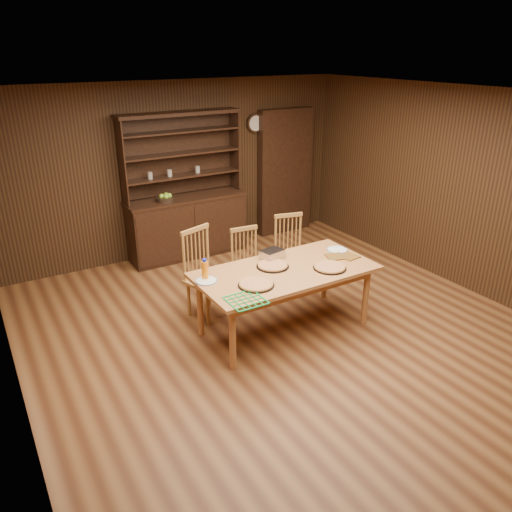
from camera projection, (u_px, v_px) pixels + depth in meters
floor at (287, 334)px, 5.70m from camera, size 6.00×6.00×0.00m
room_shell at (290, 201)px, 5.09m from camera, size 6.00×6.00×6.00m
china_hutch at (187, 218)px, 7.65m from camera, size 1.84×0.52×2.17m
doorway at (285, 172)px, 8.48m from camera, size 1.00×0.18×2.10m
wall_clock at (255, 123)px, 7.93m from camera, size 0.30×0.05×0.30m
dining_table at (285, 276)px, 5.56m from camera, size 2.00×1.00×0.75m
chair_left at (202, 270)px, 5.94m from camera, size 0.56×0.55×1.09m
chair_center at (247, 262)px, 6.36m from camera, size 0.42×0.40×0.94m
chair_right at (290, 249)px, 6.67m from camera, size 0.49×0.47×1.00m
pizza_left at (256, 284)px, 5.16m from camera, size 0.38×0.38×0.04m
pizza_right at (330, 267)px, 5.55m from camera, size 0.37×0.37×0.04m
pizza_center at (273, 265)px, 5.59m from camera, size 0.37×0.37×0.04m
cooling_rack at (246, 300)px, 4.85m from camera, size 0.38×0.38×0.02m
plate_left at (206, 281)px, 5.25m from camera, size 0.23×0.23×0.02m
plate_right at (337, 250)px, 6.04m from camera, size 0.25×0.25×0.02m
foil_dish at (272, 254)px, 5.80m from camera, size 0.29×0.23×0.10m
juice_bottle at (205, 270)px, 5.26m from camera, size 0.07×0.07×0.23m
pot_holder_a at (349, 256)px, 5.85m from camera, size 0.22×0.22×0.01m
pot_holder_b at (335, 257)px, 5.85m from camera, size 0.25×0.25×0.02m
fruit_bowl at (165, 198)px, 7.28m from camera, size 0.25×0.25×0.12m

